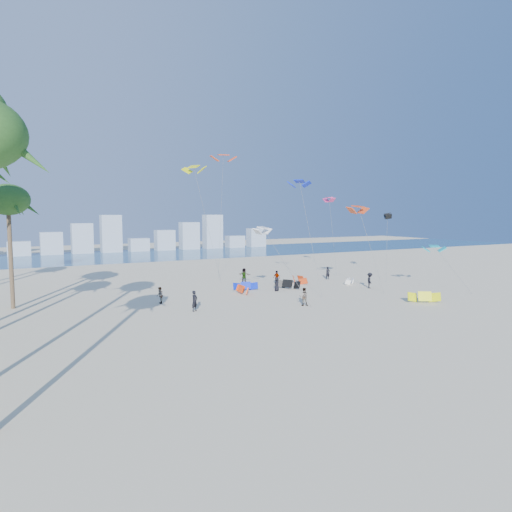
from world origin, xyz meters
name	(u,v)px	position (x,y,z in m)	size (l,w,h in m)	color
ground	(329,343)	(0.00, 0.00, 0.00)	(220.00, 220.00, 0.00)	beige
ocean	(114,256)	(0.00, 72.00, 0.01)	(220.00, 220.00, 0.00)	navy
kitesurfer_near	(195,301)	(-4.43, 13.87, 0.94)	(0.68, 0.45, 1.87)	black
kitesurfer_mid	(304,297)	(5.66, 11.32, 0.86)	(0.84, 0.65, 1.72)	gray
kitesurfers_far	(281,280)	(9.46, 21.61, 0.88)	(25.46, 12.85, 1.84)	black
grounded_kites	(309,288)	(10.67, 17.54, 0.46)	(16.58, 19.26, 1.03)	#EB3B0C
flying_kites	(292,189)	(12.62, 24.37, 11.79)	(26.68, 28.10, 17.54)	white
distant_skyline	(99,239)	(-1.19, 82.00, 3.09)	(85.00, 3.00, 8.40)	#9EADBF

